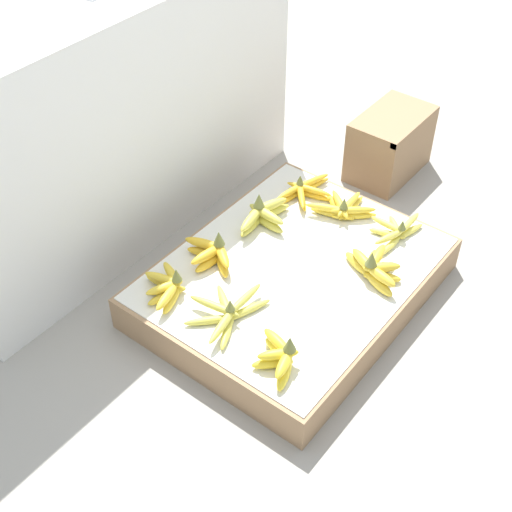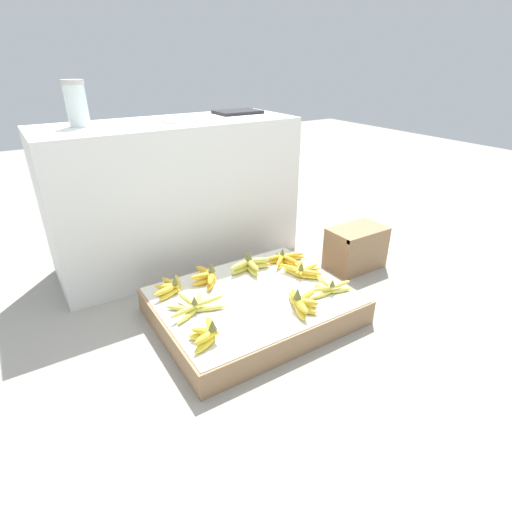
% 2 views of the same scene
% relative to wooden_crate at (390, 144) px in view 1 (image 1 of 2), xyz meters
% --- Properties ---
extents(ground_plane, '(10.00, 10.00, 0.00)m').
position_rel_wooden_crate_xyz_m(ground_plane, '(-0.79, -0.11, -0.13)').
color(ground_plane, gray).
extents(display_platform, '(0.90, 0.71, 0.12)m').
position_rel_wooden_crate_xyz_m(display_platform, '(-0.79, -0.11, -0.06)').
color(display_platform, '#997551').
rests_on(display_platform, ground_plane).
extents(back_vendor_table, '(1.40, 0.52, 0.83)m').
position_rel_wooden_crate_xyz_m(back_vendor_table, '(-0.84, 0.66, 0.29)').
color(back_vendor_table, white).
rests_on(back_vendor_table, ground_plane).
extents(wooden_crate, '(0.33, 0.21, 0.25)m').
position_rel_wooden_crate_xyz_m(wooden_crate, '(0.00, 0.00, 0.00)').
color(wooden_crate, '#997551').
rests_on(wooden_crate, ground_plane).
extents(banana_bunch_front_left, '(0.15, 0.16, 0.11)m').
position_rel_wooden_crate_xyz_m(banana_bunch_front_left, '(-1.12, -0.30, 0.03)').
color(banana_bunch_front_left, yellow).
rests_on(banana_bunch_front_left, display_platform).
extents(banana_bunch_front_midright, '(0.17, 0.22, 0.11)m').
position_rel_wooden_crate_xyz_m(banana_bunch_front_midright, '(-0.67, -0.32, 0.03)').
color(banana_bunch_front_midright, gold).
rests_on(banana_bunch_front_midright, display_platform).
extents(banana_bunch_front_right, '(0.24, 0.15, 0.08)m').
position_rel_wooden_crate_xyz_m(banana_bunch_front_right, '(-0.46, -0.29, 0.02)').
color(banana_bunch_front_right, '#DBCC4C').
rests_on(banana_bunch_front_right, display_platform).
extents(banana_bunch_middle_left, '(0.27, 0.20, 0.09)m').
position_rel_wooden_crate_xyz_m(banana_bunch_middle_left, '(-1.08, -0.08, 0.02)').
color(banana_bunch_middle_left, gold).
rests_on(banana_bunch_middle_left, display_platform).
extents(banana_bunch_middle_right, '(0.19, 0.22, 0.09)m').
position_rel_wooden_crate_xyz_m(banana_bunch_middle_right, '(-0.47, -0.09, 0.02)').
color(banana_bunch_middle_right, gold).
rests_on(banana_bunch_middle_right, display_platform).
extents(banana_bunch_back_left, '(0.18, 0.16, 0.10)m').
position_rel_wooden_crate_xyz_m(banana_bunch_back_left, '(-1.11, 0.12, 0.03)').
color(banana_bunch_back_left, gold).
rests_on(banana_bunch_back_left, display_platform).
extents(banana_bunch_back_midleft, '(0.14, 0.21, 0.11)m').
position_rel_wooden_crate_xyz_m(banana_bunch_back_midleft, '(-0.92, 0.11, 0.03)').
color(banana_bunch_back_midleft, gold).
rests_on(banana_bunch_back_midleft, display_platform).
extents(banana_bunch_back_midright, '(0.24, 0.15, 0.11)m').
position_rel_wooden_crate_xyz_m(banana_bunch_back_midright, '(-0.68, 0.10, 0.03)').
color(banana_bunch_back_midright, gold).
rests_on(banana_bunch_back_midright, display_platform).
extents(banana_bunch_back_right, '(0.24, 0.17, 0.08)m').
position_rel_wooden_crate_xyz_m(banana_bunch_back_right, '(-0.47, 0.08, 0.02)').
color(banana_bunch_back_right, gold).
rests_on(banana_bunch_back_right, display_platform).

